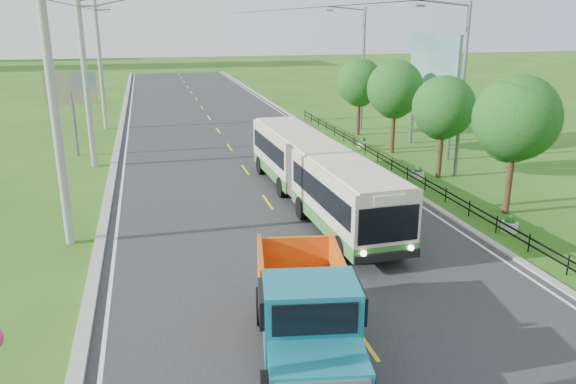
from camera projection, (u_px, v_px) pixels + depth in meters
name	position (u px, v px, depth m)	size (l,w,h in m)	color
ground	(363.00, 339.00, 14.89)	(240.00, 240.00, 0.00)	#265B15
road	(239.00, 162.00, 33.42)	(14.00, 120.00, 0.02)	#28282B
curb_left	(114.00, 168.00, 31.72)	(0.40, 120.00, 0.15)	#9E9E99
curb_right	(352.00, 154.00, 35.08)	(0.30, 120.00, 0.10)	#9E9E99
edge_line_left	(124.00, 168.00, 31.87)	(0.12, 120.00, 0.00)	silver
edge_line_right	(345.00, 155.00, 34.97)	(0.12, 120.00, 0.00)	silver
centre_dash	(363.00, 338.00, 14.88)	(0.12, 2.20, 0.00)	yellow
railing_right	(407.00, 174.00, 29.64)	(0.04, 40.00, 0.60)	black
pole_near	(55.00, 109.00, 19.80)	(3.51, 0.32, 10.00)	gray
pole_mid	(86.00, 77.00, 30.92)	(3.51, 0.32, 10.00)	gray
pole_far	(100.00, 62.00, 42.04)	(3.51, 0.32, 10.00)	gray
tree_third	(515.00, 122.00, 23.56)	(3.60, 3.62, 6.00)	#382314
tree_fourth	(443.00, 110.00, 29.23)	(3.24, 3.31, 5.40)	#382314
tree_fifth	(395.00, 91.00, 34.72)	(3.48, 3.52, 5.80)	#382314
tree_back	(360.00, 84.00, 40.34)	(3.30, 3.36, 5.50)	#382314
streetlight_mid	(460.00, 85.00, 28.90)	(3.02, 0.20, 9.07)	slate
streetlight_far	(361.00, 64.00, 41.87)	(3.02, 0.20, 9.07)	slate
planter_near	(510.00, 225.00, 22.37)	(0.64, 0.64, 0.67)	silver
planter_mid	(418.00, 174.00, 29.78)	(0.64, 0.64, 0.67)	silver
planter_far	(363.00, 143.00, 37.20)	(0.64, 0.64, 0.67)	silver
billboard_left	(71.00, 93.00, 33.78)	(3.00, 0.20, 5.20)	slate
billboard_right	(434.00, 66.00, 34.72)	(0.24, 6.00, 7.30)	slate
bus	(316.00, 171.00, 24.87)	(2.87, 14.75, 2.83)	#357F32
dump_truck	(306.00, 308.00, 13.59)	(3.21, 6.27, 2.52)	#156D80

